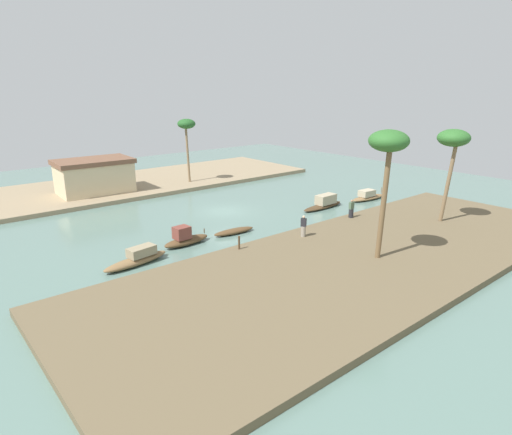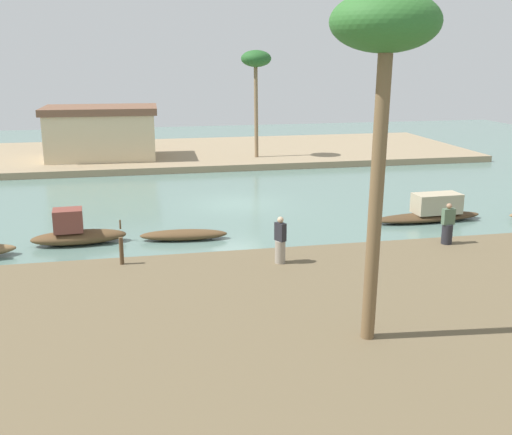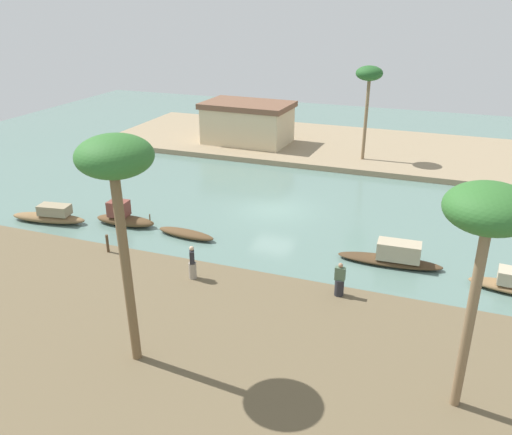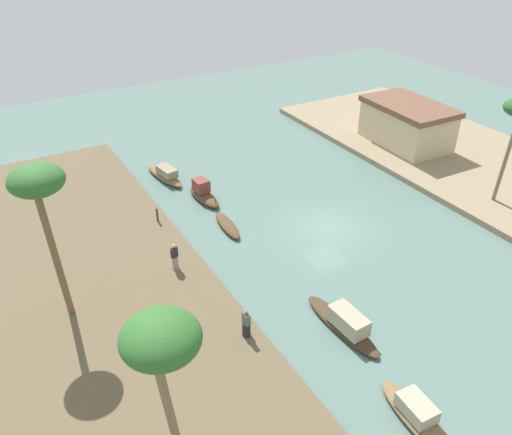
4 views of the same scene
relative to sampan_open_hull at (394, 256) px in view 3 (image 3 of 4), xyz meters
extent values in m
plane|color=slate|center=(-7.95, 4.95, -0.47)|extent=(70.00, 70.00, 0.00)
cube|color=brown|center=(-7.95, -10.58, -0.26)|extent=(38.94, 13.68, 0.42)
cube|color=#937F60|center=(-7.95, 20.48, -0.26)|extent=(38.94, 13.68, 0.42)
ellipsoid|color=#47331E|center=(-0.18, -0.01, -0.29)|extent=(5.17, 1.39, 0.36)
cube|color=tan|center=(0.22, 0.01, 0.33)|extent=(2.12, 1.11, 0.88)
ellipsoid|color=brown|center=(-15.21, -0.39, -0.19)|extent=(3.71, 1.35, 0.55)
cube|color=brown|center=(-15.58, -0.41, 0.52)|extent=(1.15, 0.98, 0.88)
cylinder|color=brown|center=(-13.61, -0.30, 0.21)|extent=(0.07, 0.07, 0.37)
ellipsoid|color=brown|center=(-11.14, -0.68, -0.26)|extent=(3.56, 1.18, 0.41)
ellipsoid|color=brown|center=(-19.69, -1.60, -0.21)|extent=(4.71, 1.78, 0.51)
cube|color=gray|center=(-19.22, -1.53, 0.34)|extent=(1.92, 1.17, 0.58)
cylinder|color=gray|center=(-8.31, -5.40, 0.34)|extent=(0.47, 0.47, 0.78)
cube|color=#232328|center=(-8.31, -5.40, 1.04)|extent=(0.37, 0.44, 0.62)
sphere|color=tan|center=(-8.31, -5.40, 1.45)|extent=(0.21, 0.21, 0.21)
cylinder|color=#232328|center=(-1.74, -4.53, 0.33)|extent=(0.40, 0.40, 0.75)
cube|color=#4C664C|center=(-1.74, -4.53, 1.00)|extent=(0.44, 0.25, 0.59)
sphere|color=#9E7556|center=(-1.74, -4.53, 1.39)|extent=(0.20, 0.20, 0.20)
cylinder|color=#4C3823|center=(-13.53, -4.46, 0.42)|extent=(0.14, 0.14, 0.93)
cylinder|color=brown|center=(-7.55, -11.44, 3.45)|extent=(0.33, 0.56, 7.00)
ellipsoid|color=#2D6628|center=(-7.55, -11.44, 7.43)|extent=(2.42, 2.42, 1.33)
cylinder|color=#7F6647|center=(3.16, -10.07, 3.09)|extent=(0.30, 0.80, 6.27)
ellipsoid|color=#2D6628|center=(3.16, -10.07, 6.71)|extent=(2.46, 2.46, 1.35)
cylinder|color=#7F6647|center=(-4.55, 16.73, 3.03)|extent=(0.26, 0.59, 6.15)
ellipsoid|color=#235623|center=(-4.55, 16.73, 6.50)|extent=(2.01, 2.01, 1.11)
cube|color=beige|center=(-14.86, 18.17, 1.46)|extent=(7.17, 4.72, 3.01)
cube|color=brown|center=(-14.86, 18.17, 3.19)|extent=(7.60, 5.00, 0.45)
camera|label=1|loc=(-30.52, -26.72, 10.58)|focal=30.91mm
camera|label=2|loc=(-13.10, -24.51, 6.74)|focal=43.24mm
camera|label=3|loc=(2.04, -24.77, 12.00)|focal=38.00mm
camera|label=4|loc=(14.03, -13.18, 17.60)|focal=36.31mm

